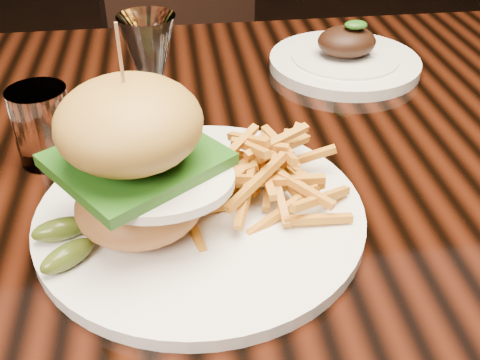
{
  "coord_description": "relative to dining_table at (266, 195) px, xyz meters",
  "views": [
    {
      "loc": [
        -0.11,
        -0.6,
        1.13
      ],
      "look_at": [
        -0.06,
        -0.15,
        0.81
      ],
      "focal_mm": 42.0,
      "sensor_mm": 36.0,
      "label": 1
    }
  ],
  "objects": [
    {
      "name": "dining_table",
      "position": [
        0.0,
        0.0,
        0.0
      ],
      "size": [
        1.6,
        0.9,
        0.75
      ],
      "color": "black",
      "rests_on": "ground"
    },
    {
      "name": "burger_plate",
      "position": [
        -0.11,
        -0.14,
        0.13
      ],
      "size": [
        0.34,
        0.34,
        0.23
      ],
      "rotation": [
        0.0,
        0.0,
        0.42
      ],
      "color": "silver",
      "rests_on": "dining_table"
    },
    {
      "name": "ramekin",
      "position": [
        -0.04,
        -0.07,
        0.09
      ],
      "size": [
        0.07,
        0.07,
        0.03
      ],
      "primitive_type": "cube",
      "rotation": [
        0.0,
        0.0,
        -0.01
      ],
      "color": "silver",
      "rests_on": "dining_table"
    },
    {
      "name": "wine_glass",
      "position": [
        -0.14,
        0.0,
        0.2
      ],
      "size": [
        0.06,
        0.06,
        0.18
      ],
      "color": "white",
      "rests_on": "dining_table"
    },
    {
      "name": "water_tumbler",
      "position": [
        -0.27,
        0.01,
        0.12
      ],
      "size": [
        0.07,
        0.07,
        0.09
      ],
      "primitive_type": "cylinder",
      "color": "white",
      "rests_on": "dining_table"
    },
    {
      "name": "far_dish",
      "position": [
        0.16,
        0.22,
        0.09
      ],
      "size": [
        0.24,
        0.24,
        0.08
      ],
      "rotation": [
        0.0,
        0.0,
        0.01
      ],
      "color": "silver",
      "rests_on": "dining_table"
    },
    {
      "name": "chair_far",
      "position": [
        -0.03,
        0.88,
        -0.13
      ],
      "size": [
        0.61,
        0.61,
        0.95
      ],
      "rotation": [
        0.0,
        0.0,
        0.41
      ],
      "color": "black",
      "rests_on": "ground"
    }
  ]
}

